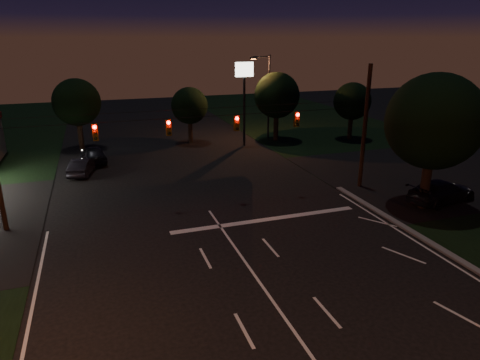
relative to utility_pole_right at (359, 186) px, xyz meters
name	(u,v)px	position (x,y,z in m)	size (l,w,h in m)	color
ground	(310,354)	(-12.00, -15.00, 0.00)	(140.00, 140.00, 0.00)	black
cross_street_right	(435,172)	(8.00, 1.00, 0.00)	(20.00, 16.00, 0.02)	black
stop_bar	(267,219)	(-9.00, -3.50, 0.01)	(12.00, 0.50, 0.01)	silver
utility_pole_right	(359,186)	(0.00, 0.00, 0.00)	(0.30, 0.30, 9.00)	black
utility_pole_left	(7,230)	(-24.00, 0.00, 0.00)	(0.28, 0.28, 8.00)	black
signal_span	(203,124)	(-12.00, -0.04, 5.50)	(24.00, 0.40, 1.56)	black
pole_sign_right	(244,85)	(-4.00, 15.00, 6.24)	(1.80, 0.30, 8.40)	black
street_light_right_far	(267,91)	(-0.76, 17.00, 5.24)	(2.20, 0.35, 9.00)	black
tree_right_near	(433,122)	(1.53, -4.83, 5.68)	(6.00, 6.00, 8.76)	black
tree_far_b	(77,103)	(-19.98, 19.13, 4.61)	(4.60, 4.60, 6.98)	black
tree_far_c	(189,106)	(-8.98, 18.10, 3.90)	(3.80, 3.80, 5.86)	black
tree_far_d	(276,96)	(0.02, 16.13, 4.83)	(4.80, 4.80, 7.30)	black
tree_far_e	(352,102)	(8.02, 14.11, 4.11)	(4.00, 4.00, 6.18)	black
car_oncoming_a	(93,154)	(-18.94, 13.25, 0.76)	(1.80, 4.47, 1.52)	black
car_oncoming_b	(82,166)	(-19.82, 9.95, 0.67)	(1.43, 4.09, 1.35)	black
car_cross	(442,191)	(3.42, -4.54, 0.76)	(2.14, 5.27, 1.53)	black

